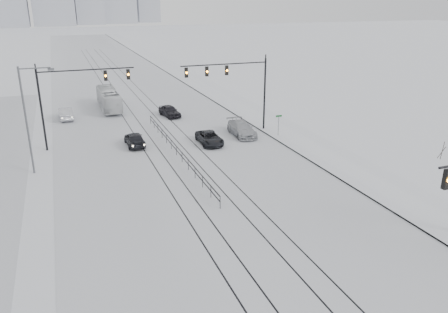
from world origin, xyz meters
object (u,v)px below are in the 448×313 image
Objects in this scene: sedan_nb_front at (209,138)px; sedan_nb_right at (242,129)px; sedan_sb_inner at (135,139)px; sedan_nb_far at (170,111)px; sedan_sb_outer at (66,114)px; box_truck at (109,99)px.

sedan_nb_right reaches higher than sedan_nb_front.
sedan_sb_inner is 0.81× the size of sedan_nb_right.
sedan_nb_right reaches higher than sedan_nb_far.
sedan_nb_right is at bearing 177.05° from sedan_sb_inner.
sedan_nb_far is (-1.10, 12.30, 0.08)m from sedan_nb_front.
sedan_nb_right reaches higher than sedan_sb_outer.
sedan_nb_front is at bearing 163.86° from sedan_sb_inner.
sedan_sb_inner is at bearing 112.23° from sedan_sb_outer.
sedan_sb_inner is 11.49m from sedan_nb_right.
sedan_nb_front is at bearing -95.06° from sedan_nb_far.
sedan_sb_inner is 0.93× the size of sedan_nb_front.
sedan_nb_right is at bearing 139.31° from sedan_sb_outer.
box_truck is at bearing 113.90° from sedan_nb_front.
sedan_sb_inner is 14.81m from sedan_sb_outer.
box_truck reaches higher than sedan_nb_front.
sedan_nb_right is at bearing -73.85° from sedan_nb_far.
sedan_sb_outer is at bearing 143.74° from sedan_nb_right.
sedan_nb_far is at bearing 96.90° from sedan_nb_front.
sedan_nb_far is (-5.32, 10.76, -0.04)m from sedan_nb_right.
sedan_nb_front is (7.26, -2.04, -0.09)m from sedan_sb_inner.
box_truck reaches higher than sedan_nb_far.
box_truck is at bearing 124.31° from sedan_nb_far.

